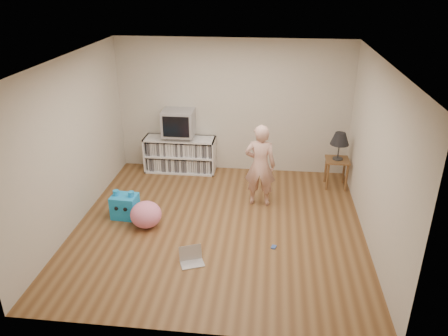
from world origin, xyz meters
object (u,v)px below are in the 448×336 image
side_table (337,166)px  plush_blue (125,206)px  person (260,166)px  plush_pink (146,215)px  crt_tv (179,123)px  table_lamp (340,139)px  dvd_deck (179,136)px  media_unit (180,154)px  laptop (191,258)px

side_table → plush_blue: side_table is taller
person → plush_pink: person is taller
crt_tv → person: (1.63, -1.19, -0.30)m
crt_tv → table_lamp: size_ratio=1.17×
plush_pink → side_table: bearing=29.5°
table_lamp → person: size_ratio=0.36×
crt_tv → plush_blue: bearing=-105.8°
table_lamp → plush_blue: bearing=-156.8°
person → plush_blue: 2.33m
dvd_deck → side_table: (3.02, -0.37, -0.32)m
media_unit → plush_pink: (-0.11, -2.15, -0.14)m
table_lamp → plush_pink: (-3.13, -1.77, -0.73)m
crt_tv → side_table: (3.02, -0.37, -0.60)m
plush_blue → laptop: bearing=-36.3°
table_lamp → dvd_deck: bearing=173.0°
media_unit → dvd_deck: dvd_deck is taller
media_unit → side_table: size_ratio=2.55×
table_lamp → laptop: 3.56m
dvd_deck → plush_pink: (-0.11, -2.14, -0.53)m
media_unit → person: bearing=-36.6°
media_unit → plush_pink: size_ratio=2.86×
media_unit → side_table: 3.04m
media_unit → side_table: bearing=-7.3°
plush_blue → plush_pink: plush_blue is taller
plush_blue → side_table: bearing=27.0°
dvd_deck → plush_blue: 2.04m
media_unit → side_table: (3.02, -0.39, 0.07)m
side_table → person: 1.65m
table_lamp → person: person is taller
dvd_deck → plush_blue: dvd_deck is taller
side_table → plush_blue: bearing=-156.8°
crt_tv → person: size_ratio=0.42×
plush_pink → dvd_deck: bearing=87.0°
dvd_deck → plush_pink: bearing=-93.0°
plush_pink → media_unit: bearing=87.1°
plush_blue → media_unit: bearing=78.2°
table_lamp → plush_blue: size_ratio=1.09×
laptop → plush_blue: bearing=117.9°
dvd_deck → person: bearing=-36.3°
media_unit → plush_blue: bearing=-105.6°
laptop → plush_pink: 1.22m
side_table → plush_pink: (-3.13, -1.77, -0.21)m
side_table → media_unit: bearing=172.7°
laptop → plush_pink: size_ratio=0.79×
side_table → plush_blue: (-3.55, -1.52, -0.22)m
side_table → table_lamp: 0.53m
laptop → plush_pink: plush_pink is taller
media_unit → plush_pink: media_unit is taller
crt_tv → side_table: 3.10m
plush_blue → crt_tv: bearing=78.0°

